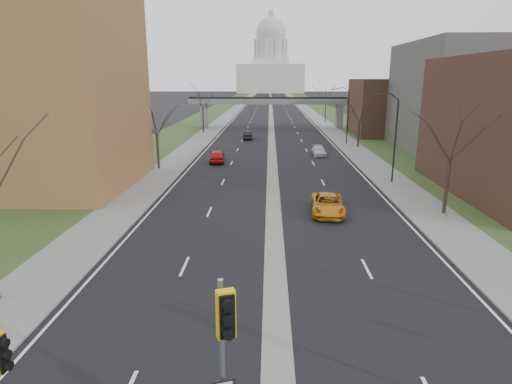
{
  "coord_description": "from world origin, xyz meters",
  "views": [
    {
      "loc": [
        -0.36,
        -9.6,
        10.04
      ],
      "look_at": [
        -1.06,
        12.37,
        4.2
      ],
      "focal_mm": 30.0,
      "sensor_mm": 36.0,
      "label": 1
    }
  ],
  "objects_px": {
    "signal_pole_median": "(225,347)",
    "car_left_near": "(217,156)",
    "car_right_mid": "(319,151)",
    "car_left_far": "(248,135)",
    "car_right_near": "(328,204)"
  },
  "relations": [
    {
      "from": "signal_pole_median",
      "to": "car_left_near",
      "type": "xyz_separation_m",
      "value": [
        -5.44,
        43.07,
        -2.99
      ]
    },
    {
      "from": "car_left_near",
      "to": "car_right_mid",
      "type": "height_order",
      "value": "car_left_near"
    },
    {
      "from": "car_left_near",
      "to": "car_left_far",
      "type": "xyz_separation_m",
      "value": [
        2.76,
        20.98,
        -0.07
      ]
    },
    {
      "from": "signal_pole_median",
      "to": "car_right_near",
      "type": "xyz_separation_m",
      "value": [
        5.56,
        22.58,
        -3.03
      ]
    },
    {
      "from": "signal_pole_median",
      "to": "car_left_near",
      "type": "bearing_deg",
      "value": 78.21
    },
    {
      "from": "signal_pole_median",
      "to": "car_right_mid",
      "type": "bearing_deg",
      "value": 61.95
    },
    {
      "from": "signal_pole_median",
      "to": "car_right_mid",
      "type": "distance_m",
      "value": 49.05
    },
    {
      "from": "car_left_far",
      "to": "car_right_mid",
      "type": "distance_m",
      "value": 18.84
    },
    {
      "from": "signal_pole_median",
      "to": "car_right_mid",
      "type": "relative_size",
      "value": 1.29
    },
    {
      "from": "car_right_near",
      "to": "signal_pole_median",
      "type": "bearing_deg",
      "value": -99.59
    },
    {
      "from": "car_left_far",
      "to": "car_right_mid",
      "type": "bearing_deg",
      "value": 120.88
    },
    {
      "from": "car_right_near",
      "to": "car_left_near",
      "type": "bearing_deg",
      "value": 122.45
    },
    {
      "from": "signal_pole_median",
      "to": "car_right_near",
      "type": "distance_m",
      "value": 23.45
    },
    {
      "from": "signal_pole_median",
      "to": "car_left_near",
      "type": "relative_size",
      "value": 1.18
    },
    {
      "from": "car_left_near",
      "to": "car_left_far",
      "type": "bearing_deg",
      "value": -103.26
    }
  ]
}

